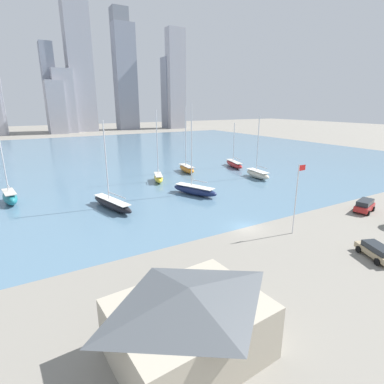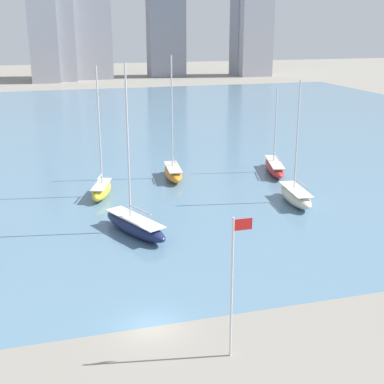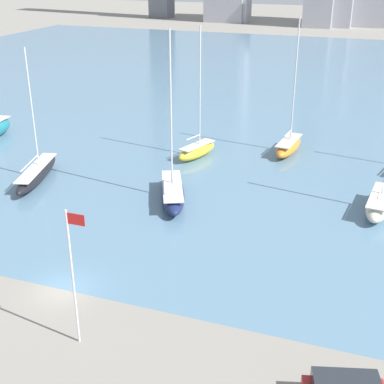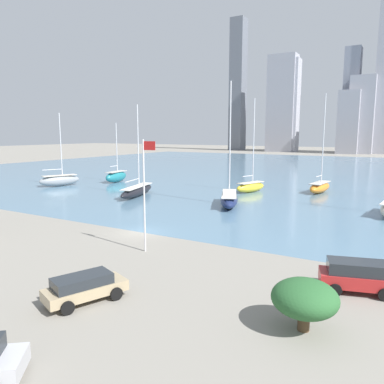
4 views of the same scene
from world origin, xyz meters
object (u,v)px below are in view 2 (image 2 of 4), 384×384
(flag_pole, at_px, (233,282))
(sailboat_yellow, at_px, (102,189))
(sailboat_red, at_px, (274,167))
(sailboat_navy, at_px, (135,225))
(sailboat_orange, at_px, (173,172))
(sailboat_cream, at_px, (295,195))

(flag_pole, xyz_separation_m, sailboat_yellow, (-4.02, 34.11, -4.05))
(sailboat_red, distance_m, sailboat_navy, 28.10)
(flag_pole, xyz_separation_m, sailboat_red, (20.22, 38.45, -4.18))
(sailboat_red, relative_size, sailboat_orange, 0.73)
(sailboat_yellow, relative_size, sailboat_red, 1.31)
(sailboat_orange, bearing_deg, sailboat_navy, -108.95)
(sailboat_cream, height_order, sailboat_navy, sailboat_navy)
(sailboat_red, bearing_deg, sailboat_yellow, -155.05)
(sailboat_red, height_order, sailboat_navy, sailboat_navy)
(sailboat_cream, bearing_deg, sailboat_red, 82.37)
(sailboat_cream, relative_size, sailboat_navy, 0.85)
(sailboat_cream, distance_m, sailboat_red, 13.08)
(flag_pole, height_order, sailboat_navy, sailboat_navy)
(sailboat_red, bearing_deg, sailboat_navy, -128.28)
(sailboat_cream, xyz_separation_m, sailboat_red, (3.10, 12.70, -0.09))
(flag_pole, distance_m, sailboat_red, 43.64)
(flag_pole, relative_size, sailboat_cream, 0.66)
(sailboat_yellow, distance_m, sailboat_orange, 11.34)
(sailboat_navy, height_order, sailboat_orange, sailboat_navy)
(sailboat_yellow, bearing_deg, sailboat_cream, -2.87)
(flag_pole, relative_size, sailboat_yellow, 0.60)
(sailboat_cream, xyz_separation_m, sailboat_navy, (-19.36, -4.18, -0.01))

